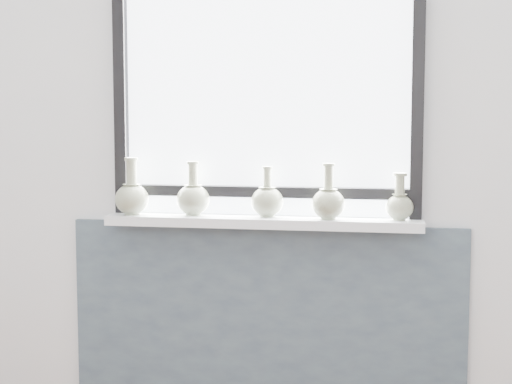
% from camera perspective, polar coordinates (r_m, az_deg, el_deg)
% --- Properties ---
extents(back_wall, '(3.60, 0.02, 2.60)m').
position_cam_1_polar(back_wall, '(3.33, 0.77, 5.24)').
color(back_wall, silver).
rests_on(back_wall, ground).
extents(apron_panel, '(1.70, 0.03, 0.86)m').
position_cam_1_polar(apron_panel, '(3.42, 0.67, -9.49)').
color(apron_panel, '#4B5E68').
rests_on(apron_panel, ground).
extents(windowsill, '(1.32, 0.18, 0.04)m').
position_cam_1_polar(windowsill, '(3.27, 0.48, -2.17)').
color(windowsill, silver).
rests_on(windowsill, apron_panel).
extents(window, '(1.30, 0.06, 1.05)m').
position_cam_1_polar(window, '(3.30, 0.67, 7.69)').
color(window, black).
rests_on(window, windowsill).
extents(vase_a, '(0.14, 0.14, 0.24)m').
position_cam_1_polar(vase_a, '(3.37, -9.02, -0.31)').
color(vase_a, '#99A082').
rests_on(vase_a, windowsill).
extents(vase_b, '(0.14, 0.14, 0.23)m').
position_cam_1_polar(vase_b, '(3.32, -4.60, -0.41)').
color(vase_b, '#99A082').
rests_on(vase_b, windowsill).
extents(vase_c, '(0.14, 0.14, 0.21)m').
position_cam_1_polar(vase_c, '(3.26, 0.82, -0.59)').
color(vase_c, '#99A082').
rests_on(vase_c, windowsill).
extents(vase_d, '(0.14, 0.14, 0.23)m').
position_cam_1_polar(vase_d, '(3.19, 5.29, -0.70)').
color(vase_d, '#99A082').
rests_on(vase_d, windowsill).
extents(vase_e, '(0.11, 0.11, 0.19)m').
position_cam_1_polar(vase_e, '(3.21, 10.39, -0.90)').
color(vase_e, '#99A082').
rests_on(vase_e, windowsill).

